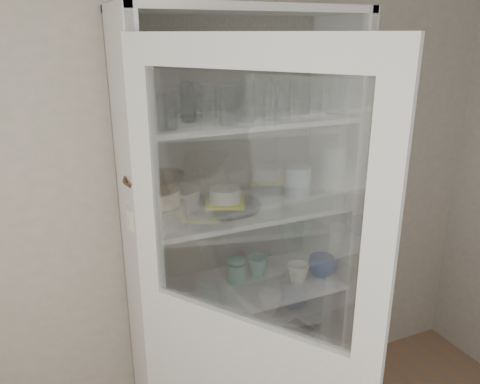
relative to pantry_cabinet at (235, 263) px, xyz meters
name	(u,v)px	position (x,y,z in m)	size (l,w,h in m)	color
wall_back	(182,188)	(-0.20, 0.16, 0.36)	(3.60, 0.02, 2.60)	#A8A194
pantry_cabinet	(235,263)	(0.00, 0.00, 0.00)	(1.00, 0.45, 2.10)	#B9BAB0
cupboard_door	(246,375)	(-0.24, -0.66, -0.07)	(0.54, 0.76, 2.00)	#B9BAB0
tumbler_0	(167,110)	(-0.36, -0.21, 0.79)	(0.07, 0.07, 0.15)	silver
tumbler_1	(158,112)	(-0.39, -0.20, 0.78)	(0.06, 0.06, 0.13)	silver
tumbler_2	(228,106)	(-0.12, -0.22, 0.80)	(0.07, 0.07, 0.15)	silver
tumbler_3	(248,103)	(-0.02, -0.17, 0.79)	(0.07, 0.07, 0.14)	silver
tumbler_4	(271,104)	(0.08, -0.19, 0.79)	(0.06, 0.06, 0.13)	silver
tumbler_5	(282,103)	(0.12, -0.21, 0.79)	(0.07, 0.07, 0.14)	silver
tumbler_6	(337,96)	(0.41, -0.17, 0.80)	(0.08, 0.08, 0.16)	silver
tumbler_7	(145,109)	(-0.41, -0.09, 0.78)	(0.06, 0.06, 0.13)	silver
tumbler_8	(209,102)	(-0.14, -0.05, 0.79)	(0.07, 0.07, 0.14)	silver
tumbler_9	(189,105)	(-0.23, -0.08, 0.79)	(0.07, 0.07, 0.13)	silver
tumbler_10	(254,98)	(0.07, -0.06, 0.80)	(0.08, 0.08, 0.15)	silver
tumbler_11	(302,97)	(0.28, -0.10, 0.79)	(0.07, 0.07, 0.14)	silver
goblet_0	(195,97)	(-0.17, 0.02, 0.80)	(0.07, 0.07, 0.16)	silver
goblet_1	(186,97)	(-0.21, 0.02, 0.80)	(0.07, 0.07, 0.17)	silver
goblet_2	(264,91)	(0.16, 0.02, 0.81)	(0.08, 0.08, 0.18)	silver
goblet_3	(285,91)	(0.26, 0.02, 0.81)	(0.08, 0.08, 0.17)	silver
plate_stack_front	(157,214)	(-0.39, -0.12, 0.36)	(0.24, 0.24, 0.08)	silver
plate_stack_back	(178,198)	(-0.26, 0.03, 0.36)	(0.19, 0.19, 0.08)	silver
cream_bowl	(156,197)	(-0.39, -0.12, 0.44)	(0.20, 0.20, 0.06)	#F9ECC6
terracotta_bowl	(155,183)	(-0.39, -0.12, 0.50)	(0.24, 0.24, 0.06)	#492B16
glass_platter	(225,205)	(-0.07, -0.06, 0.33)	(0.32, 0.32, 0.02)	silver
yellow_trivet	(225,202)	(-0.07, -0.06, 0.34)	(0.17, 0.17, 0.01)	yellow
white_ramekin	(225,195)	(-0.07, -0.06, 0.38)	(0.14, 0.14, 0.06)	silver
grey_bowl_stack	(297,181)	(0.31, -0.04, 0.39)	(0.12, 0.12, 0.14)	#AABDBF
mug_blue	(321,266)	(0.40, -0.15, -0.03)	(0.13, 0.13, 0.10)	navy
mug_teal	(257,266)	(0.11, -0.02, -0.03)	(0.11, 0.11, 0.10)	teal
mug_white	(298,273)	(0.26, -0.17, -0.03)	(0.11, 0.11, 0.10)	silver
teal_jar	(236,270)	(0.00, -0.03, -0.02)	(0.09, 0.09, 0.11)	teal
measuring_cups	(170,302)	(-0.36, -0.12, -0.06)	(0.11, 0.11, 0.04)	#B0B0B0
white_canister	(154,289)	(-0.41, -0.04, -0.02)	(0.10, 0.10, 0.12)	silver
cream_dish	(241,347)	(0.01, -0.06, -0.44)	(0.22, 0.22, 0.07)	#F9ECC6
tin_box	(293,335)	(0.30, -0.08, -0.45)	(0.20, 0.14, 0.06)	gray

